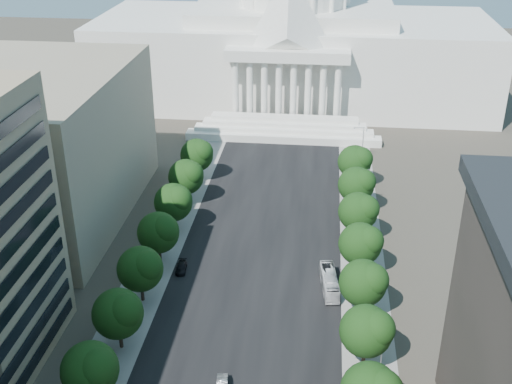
% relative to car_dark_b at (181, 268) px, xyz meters
% --- Properties ---
extents(road_asphalt, '(30.00, 260.00, 0.01)m').
position_rel_car_dark_b_xyz_m(road_asphalt, '(13.50, 8.54, -0.64)').
color(road_asphalt, black).
rests_on(road_asphalt, ground).
extents(sidewalk_left, '(8.00, 260.00, 0.02)m').
position_rel_car_dark_b_xyz_m(sidewalk_left, '(-5.50, 8.54, -0.64)').
color(sidewalk_left, gray).
rests_on(sidewalk_left, ground).
extents(sidewalk_right, '(8.00, 260.00, 0.02)m').
position_rel_car_dark_b_xyz_m(sidewalk_right, '(32.50, 8.54, -0.64)').
color(sidewalk_right, gray).
rests_on(sidewalk_right, ground).
extents(capitol, '(120.00, 56.00, 73.00)m').
position_rel_car_dark_b_xyz_m(capitol, '(13.50, 103.43, 19.37)').
color(capitol, white).
rests_on(capitol, ground).
extents(office_block_left_far, '(38.00, 52.00, 30.00)m').
position_rel_car_dark_b_xyz_m(office_block_left_far, '(-34.50, 18.54, 14.36)').
color(office_block_left_far, gray).
rests_on(office_block_left_far, ground).
extents(tree_l_d, '(7.79, 7.60, 9.97)m').
position_rel_car_dark_b_xyz_m(tree_l_d, '(-4.16, -33.65, 5.81)').
color(tree_l_d, '#33261C').
rests_on(tree_l_d, ground).
extents(tree_l_e, '(7.79, 7.60, 9.97)m').
position_rel_car_dark_b_xyz_m(tree_l_e, '(-4.16, -21.65, 5.81)').
color(tree_l_e, '#33261C').
rests_on(tree_l_e, ground).
extents(tree_l_f, '(7.79, 7.60, 9.97)m').
position_rel_car_dark_b_xyz_m(tree_l_f, '(-4.16, -9.65, 5.81)').
color(tree_l_f, '#33261C').
rests_on(tree_l_f, ground).
extents(tree_l_g, '(7.79, 7.60, 9.97)m').
position_rel_car_dark_b_xyz_m(tree_l_g, '(-4.16, 2.35, 5.81)').
color(tree_l_g, '#33261C').
rests_on(tree_l_g, ground).
extents(tree_l_h, '(7.79, 7.60, 9.97)m').
position_rel_car_dark_b_xyz_m(tree_l_h, '(-4.16, 14.35, 5.81)').
color(tree_l_h, '#33261C').
rests_on(tree_l_h, ground).
extents(tree_l_i, '(7.79, 7.60, 9.97)m').
position_rel_car_dark_b_xyz_m(tree_l_i, '(-4.16, 26.35, 5.81)').
color(tree_l_i, '#33261C').
rests_on(tree_l_i, ground).
extents(tree_l_j, '(7.79, 7.60, 9.97)m').
position_rel_car_dark_b_xyz_m(tree_l_j, '(-4.16, 38.35, 5.81)').
color(tree_l_j, '#33261C').
rests_on(tree_l_j, ground).
extents(tree_r_e, '(7.79, 7.60, 9.97)m').
position_rel_car_dark_b_xyz_m(tree_r_e, '(31.84, -21.65, 5.81)').
color(tree_r_e, '#33261C').
rests_on(tree_r_e, ground).
extents(tree_r_f, '(7.79, 7.60, 9.97)m').
position_rel_car_dark_b_xyz_m(tree_r_f, '(31.84, -9.65, 5.81)').
color(tree_r_f, '#33261C').
rests_on(tree_r_f, ground).
extents(tree_r_g, '(7.79, 7.60, 9.97)m').
position_rel_car_dark_b_xyz_m(tree_r_g, '(31.84, 2.35, 5.81)').
color(tree_r_g, '#33261C').
rests_on(tree_r_g, ground).
extents(tree_r_h, '(7.79, 7.60, 9.97)m').
position_rel_car_dark_b_xyz_m(tree_r_h, '(31.84, 14.35, 5.81)').
color(tree_r_h, '#33261C').
rests_on(tree_r_h, ground).
extents(tree_r_i, '(7.79, 7.60, 9.97)m').
position_rel_car_dark_b_xyz_m(tree_r_i, '(31.84, 26.35, 5.81)').
color(tree_r_i, '#33261C').
rests_on(tree_r_i, ground).
extents(tree_r_j, '(7.79, 7.60, 9.97)m').
position_rel_car_dark_b_xyz_m(tree_r_j, '(31.84, 38.35, 5.81)').
color(tree_r_j, '#33261C').
rests_on(tree_r_j, ground).
extents(streetlight_c, '(2.61, 0.44, 9.00)m').
position_rel_car_dark_b_xyz_m(streetlight_c, '(33.40, -21.46, 5.18)').
color(streetlight_c, gray).
rests_on(streetlight_c, ground).
extents(streetlight_d, '(2.61, 0.44, 9.00)m').
position_rel_car_dark_b_xyz_m(streetlight_d, '(33.40, 3.54, 5.18)').
color(streetlight_d, gray).
rests_on(streetlight_d, ground).
extents(streetlight_e, '(2.61, 0.44, 9.00)m').
position_rel_car_dark_b_xyz_m(streetlight_e, '(33.40, 28.54, 5.18)').
color(streetlight_e, gray).
rests_on(streetlight_e, ground).
extents(streetlight_f, '(2.61, 0.44, 9.00)m').
position_rel_car_dark_b_xyz_m(streetlight_f, '(33.40, 53.54, 5.18)').
color(streetlight_f, gray).
rests_on(streetlight_f, ground).
extents(car_dark_b, '(2.19, 4.57, 1.28)m').
position_rel_car_dark_b_xyz_m(car_dark_b, '(0.00, 0.00, 0.00)').
color(car_dark_b, black).
rests_on(car_dark_b, ground).
extents(city_bus, '(3.65, 10.52, 2.87)m').
position_rel_car_dark_b_xyz_m(city_bus, '(26.46, -2.74, 0.79)').
color(city_bus, silver).
rests_on(city_bus, ground).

